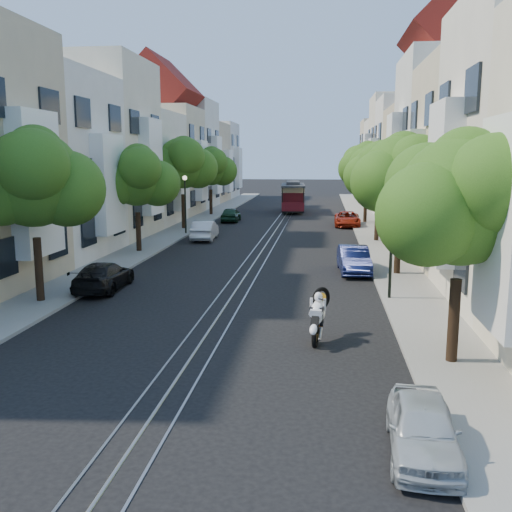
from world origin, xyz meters
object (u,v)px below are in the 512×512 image
(parked_car_e_near, at_px, (423,428))
(parked_car_w_mid, at_px, (205,230))
(tree_e_a, at_px, (463,204))
(parked_car_e_far, at_px, (347,219))
(tree_e_c, at_px, (380,173))
(lamp_east, at_px, (392,229))
(tree_w_c, at_px, (183,164))
(parked_car_w_near, at_px, (104,276))
(tree_w_b, at_px, (137,178))
(lamp_west, at_px, (185,196))
(parked_car_w_far, at_px, (231,215))
(cable_car, at_px, (293,195))
(sportbike_rider, at_px, (318,314))
(tree_w_a, at_px, (34,181))
(tree_e_b, at_px, (402,176))
(tree_w_d, at_px, (211,168))
(tree_e_d, at_px, (367,166))
(parked_car_e_mid, at_px, (354,260))

(parked_car_e_near, distance_m, parked_car_w_mid, 29.41)
(tree_e_a, bearing_deg, parked_car_w_mid, 117.21)
(tree_e_a, bearing_deg, parked_car_e_far, 93.02)
(tree_e_c, xyz_separation_m, lamp_east, (-0.96, -15.98, -1.75))
(parked_car_w_mid, bearing_deg, parked_car_e_far, -141.44)
(parked_car_e_far, bearing_deg, tree_w_c, -164.22)
(tree_w_c, height_order, parked_car_w_near, tree_w_c)
(tree_w_b, xyz_separation_m, lamp_west, (0.84, 8.02, -1.55))
(lamp_east, xyz_separation_m, parked_car_w_mid, (-10.70, 15.66, -2.18))
(lamp_east, distance_m, parked_car_w_far, 28.96)
(tree_w_b, height_order, cable_car, tree_w_b)
(tree_e_a, xyz_separation_m, sportbike_rider, (-3.72, 1.60, -3.52))
(lamp_west, height_order, parked_car_w_mid, lamp_west)
(tree_w_a, bearing_deg, tree_e_b, 25.92)
(tree_w_d, xyz_separation_m, parked_car_e_far, (12.74, -7.47, -3.99))
(tree_e_d, bearing_deg, tree_w_c, -157.38)
(tree_e_c, bearing_deg, tree_e_a, -90.00)
(lamp_west, distance_m, parked_car_w_near, 17.73)
(tree_e_b, relative_size, parked_car_w_near, 1.61)
(tree_w_a, xyz_separation_m, parked_car_w_near, (1.54, 2.45, -4.13))
(tree_e_a, xyz_separation_m, parked_car_e_mid, (-2.09, 12.43, -3.75))
(sportbike_rider, relative_size, parked_car_e_near, 0.60)
(cable_car, height_order, parked_car_e_far, cable_car)
(tree_w_d, xyz_separation_m, lamp_east, (13.44, -31.98, -1.75))
(tree_e_b, xyz_separation_m, parked_car_e_mid, (-2.09, 0.43, -4.08))
(parked_car_e_near, xyz_separation_m, parked_car_e_mid, (-0.43, 17.40, 0.11))
(lamp_east, distance_m, cable_car, 36.91)
(tree_e_a, relative_size, sportbike_rider, 3.28)
(parked_car_w_near, bearing_deg, parked_car_e_mid, -157.06)
(tree_e_b, height_order, tree_e_c, tree_e_b)
(lamp_east, height_order, parked_car_e_near, lamp_east)
(parked_car_e_far, bearing_deg, parked_car_w_far, 167.28)
(tree_w_a, xyz_separation_m, parked_car_e_near, (12.74, -9.98, -4.19))
(tree_w_c, bearing_deg, tree_e_b, -48.01)
(tree_w_d, bearing_deg, sportbike_rider, -74.07)
(sportbike_rider, bearing_deg, tree_w_d, 113.06)
(parked_car_w_mid, bearing_deg, lamp_west, -53.91)
(tree_e_d, xyz_separation_m, parked_car_w_near, (-12.86, -26.55, -4.26))
(tree_w_c, bearing_deg, tree_w_d, 90.00)
(tree_w_d, height_order, lamp_east, tree_w_d)
(parked_car_e_near, height_order, parked_car_e_far, parked_car_e_far)
(tree_w_a, distance_m, parked_car_w_far, 29.26)
(tree_e_c, bearing_deg, cable_car, 108.29)
(lamp_west, relative_size, parked_car_w_mid, 1.03)
(tree_w_b, xyz_separation_m, lamp_east, (13.44, -9.98, -1.55))
(tree_e_a, relative_size, parked_car_w_mid, 1.55)
(tree_e_b, xyz_separation_m, tree_e_d, (0.00, 22.00, 0.13))
(tree_w_b, relative_size, lamp_east, 1.51)
(tree_w_c, xyz_separation_m, lamp_east, (13.44, -20.98, -2.22))
(tree_e_a, height_order, parked_car_w_far, tree_e_a)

